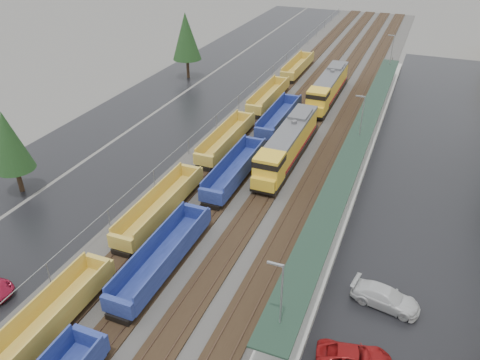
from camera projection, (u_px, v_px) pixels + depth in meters
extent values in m
cube|color=#302D2B|center=(301.00, 118.00, 66.23)|extent=(20.00, 160.00, 0.08)
cube|color=black|center=(261.00, 111.00, 68.09)|extent=(2.60, 160.00, 0.15)
cube|color=#473326|center=(256.00, 109.00, 68.27)|extent=(0.08, 160.00, 0.07)
cube|color=#473326|center=(266.00, 111.00, 67.81)|extent=(0.08, 160.00, 0.07)
cube|color=black|center=(287.00, 115.00, 66.81)|extent=(2.60, 160.00, 0.15)
cube|color=#473326|center=(282.00, 113.00, 66.98)|extent=(0.08, 160.00, 0.07)
cube|color=#473326|center=(292.00, 115.00, 66.52)|extent=(0.08, 160.00, 0.07)
cube|color=black|center=(315.00, 119.00, 65.53)|extent=(2.60, 160.00, 0.15)
cube|color=#473326|center=(310.00, 117.00, 65.70)|extent=(0.08, 160.00, 0.07)
cube|color=#473326|center=(320.00, 119.00, 65.24)|extent=(0.08, 160.00, 0.07)
cube|color=black|center=(343.00, 123.00, 64.24)|extent=(2.60, 160.00, 0.15)
cube|color=#473326|center=(338.00, 122.00, 64.42)|extent=(0.08, 160.00, 0.07)
cube|color=#473326|center=(348.00, 123.00, 63.96)|extent=(0.08, 160.00, 0.07)
cube|color=black|center=(205.00, 103.00, 71.05)|extent=(10.00, 160.00, 0.02)
cube|color=black|center=(148.00, 95.00, 74.26)|extent=(9.00, 160.00, 0.02)
cube|color=black|center=(441.00, 175.00, 52.15)|extent=(16.00, 100.00, 0.02)
cube|color=#9E9B93|center=(356.00, 158.00, 55.03)|extent=(3.00, 80.00, 0.70)
cylinder|color=gray|center=(300.00, 287.00, 34.26)|extent=(0.16, 0.16, 2.40)
cylinder|color=gray|center=(341.00, 188.00, 46.25)|extent=(0.16, 0.16, 2.40)
cylinder|color=gray|center=(365.00, 129.00, 58.24)|extent=(0.16, 0.16, 2.40)
cylinder|color=gray|center=(381.00, 91.00, 70.23)|extent=(0.16, 0.16, 2.40)
cylinder|color=gray|center=(392.00, 64.00, 82.22)|extent=(0.16, 0.16, 2.40)
cube|color=#1A2F22|center=(359.00, 136.00, 53.58)|extent=(2.60, 65.00, 0.15)
cylinder|color=gray|center=(280.00, 314.00, 29.19)|extent=(0.12, 0.12, 8.00)
cube|color=gray|center=(275.00, 264.00, 27.37)|extent=(1.00, 0.15, 0.12)
cylinder|color=gray|center=(360.00, 129.00, 53.17)|extent=(0.12, 0.12, 8.00)
cube|color=gray|center=(360.00, 96.00, 51.35)|extent=(1.00, 0.15, 0.12)
cylinder|color=gray|center=(390.00, 60.00, 77.15)|extent=(0.12, 0.12, 8.00)
cube|color=gray|center=(391.00, 35.00, 75.33)|extent=(1.00, 0.15, 0.12)
cylinder|color=gray|center=(49.00, 273.00, 36.81)|extent=(0.08, 0.08, 2.00)
cylinder|color=gray|center=(109.00, 219.00, 43.21)|extent=(0.08, 0.08, 2.00)
cylinder|color=gray|center=(154.00, 178.00, 49.60)|extent=(0.08, 0.08, 2.00)
cylinder|color=gray|center=(189.00, 147.00, 56.00)|extent=(0.08, 0.08, 2.00)
cylinder|color=gray|center=(216.00, 122.00, 62.39)|extent=(0.08, 0.08, 2.00)
cylinder|color=gray|center=(239.00, 102.00, 68.79)|extent=(0.08, 0.08, 2.00)
cylinder|color=gray|center=(257.00, 85.00, 75.18)|extent=(0.08, 0.08, 2.00)
cylinder|color=gray|center=(273.00, 71.00, 81.58)|extent=(0.08, 0.08, 2.00)
cylinder|color=gray|center=(286.00, 59.00, 87.97)|extent=(0.08, 0.08, 2.00)
cylinder|color=gray|center=(298.00, 49.00, 94.37)|extent=(0.08, 0.08, 2.00)
cylinder|color=gray|center=(308.00, 39.00, 100.76)|extent=(0.08, 0.08, 2.00)
cylinder|color=gray|center=(317.00, 31.00, 107.16)|extent=(0.08, 0.08, 2.00)
cylinder|color=gray|center=(325.00, 24.00, 113.55)|extent=(0.08, 0.08, 2.00)
cylinder|color=gray|center=(332.00, 18.00, 119.95)|extent=(0.08, 0.08, 2.00)
cylinder|color=gray|center=(338.00, 12.00, 126.34)|extent=(0.08, 0.08, 2.00)
cube|color=gray|center=(239.00, 96.00, 68.28)|extent=(0.05, 160.00, 0.05)
cylinder|color=#332316|center=(19.00, 180.00, 48.64)|extent=(0.50, 0.50, 2.70)
cone|color=black|center=(9.00, 141.00, 46.35)|extent=(3.96, 3.96, 6.30)
cylinder|color=#332316|center=(188.00, 68.00, 80.78)|extent=(0.50, 0.50, 3.30)
cone|color=black|center=(186.00, 36.00, 77.99)|extent=(4.84, 4.84, 7.70)
cube|color=black|center=(288.00, 154.00, 54.87)|extent=(2.74, 18.27, 0.37)
cube|color=gold|center=(291.00, 139.00, 54.82)|extent=(2.56, 14.62, 2.74)
cube|color=gold|center=(269.00, 169.00, 48.30)|extent=(2.74, 2.92, 3.11)
cube|color=black|center=(269.00, 161.00, 47.83)|extent=(2.79, 2.97, 0.64)
cube|color=gold|center=(263.00, 184.00, 47.45)|extent=(2.56, 0.91, 1.28)
cube|color=#59595B|center=(292.00, 128.00, 54.07)|extent=(2.60, 14.62, 0.32)
cube|color=maroon|center=(280.00, 146.00, 55.79)|extent=(0.04, 14.62, 0.32)
cube|color=maroon|center=(301.00, 149.00, 54.96)|extent=(0.04, 14.62, 0.32)
cube|color=black|center=(288.00, 157.00, 55.06)|extent=(2.01, 5.48, 0.55)
cube|color=black|center=(271.00, 182.00, 49.90)|extent=(2.19, 3.65, 0.46)
cube|color=black|center=(302.00, 135.00, 60.13)|extent=(2.19, 3.65, 0.46)
cylinder|color=#59595B|center=(294.00, 122.00, 54.66)|extent=(0.64, 0.64, 0.46)
cube|color=#59595B|center=(300.00, 114.00, 56.88)|extent=(2.19, 3.65, 0.46)
cube|color=black|center=(328.00, 96.00, 71.66)|extent=(2.74, 18.27, 0.37)
cube|color=gold|center=(330.00, 84.00, 71.60)|extent=(2.56, 14.62, 2.74)
cube|color=gold|center=(318.00, 100.00, 65.08)|extent=(2.74, 2.92, 3.11)
cube|color=black|center=(318.00, 94.00, 64.62)|extent=(2.79, 2.97, 0.64)
cube|color=gold|center=(314.00, 111.00, 64.23)|extent=(2.56, 0.91, 1.28)
cube|color=#59595B|center=(331.00, 75.00, 70.86)|extent=(2.60, 14.62, 0.32)
cube|color=maroon|center=(321.00, 90.00, 72.58)|extent=(0.04, 14.62, 0.32)
cube|color=maroon|center=(338.00, 92.00, 71.74)|extent=(0.04, 14.62, 0.32)
cube|color=black|center=(328.00, 98.00, 71.85)|extent=(2.01, 5.48, 0.55)
cube|color=black|center=(318.00, 112.00, 66.69)|extent=(2.19, 3.65, 0.46)
cube|color=black|center=(336.00, 85.00, 76.91)|extent=(2.19, 3.65, 0.46)
cylinder|color=#59595B|center=(332.00, 71.00, 71.45)|extent=(0.64, 0.64, 0.46)
cube|color=#59595B|center=(336.00, 67.00, 73.67)|extent=(2.19, 3.65, 0.46)
cube|color=gold|center=(43.00, 330.00, 32.15)|extent=(2.43, 12.74, 0.23)
cube|color=gold|center=(27.00, 316.00, 32.10)|extent=(0.14, 12.74, 1.68)
cube|color=gold|center=(54.00, 326.00, 31.35)|extent=(0.14, 12.74, 1.68)
cube|color=gold|center=(100.00, 264.00, 37.06)|extent=(2.43, 0.47, 1.31)
cube|color=black|center=(97.00, 278.00, 37.01)|extent=(1.87, 2.06, 0.47)
cube|color=gold|center=(161.00, 209.00, 44.95)|extent=(2.43, 12.74, 0.23)
cube|color=gold|center=(150.00, 199.00, 44.90)|extent=(0.14, 12.74, 1.68)
cube|color=gold|center=(171.00, 204.00, 44.15)|extent=(0.14, 12.74, 1.68)
cube|color=gold|center=(121.00, 243.00, 39.38)|extent=(2.43, 0.47, 1.31)
cube|color=gold|center=(192.00, 172.00, 49.86)|extent=(2.43, 0.47, 1.31)
cube|color=black|center=(127.00, 247.00, 40.38)|extent=(1.87, 2.06, 0.47)
cube|color=black|center=(190.00, 182.00, 49.81)|extent=(1.87, 2.06, 0.47)
cube|color=gold|center=(227.00, 142.00, 57.75)|extent=(2.43, 12.74, 0.23)
cube|color=gold|center=(218.00, 134.00, 57.70)|extent=(0.14, 12.74, 1.68)
cube|color=gold|center=(236.00, 137.00, 56.95)|extent=(0.14, 12.74, 1.68)
cube|color=gold|center=(204.00, 160.00, 52.18)|extent=(2.43, 0.47, 1.31)
cube|color=gold|center=(246.00, 117.00, 62.66)|extent=(2.43, 0.47, 1.31)
cube|color=black|center=(206.00, 165.00, 53.18)|extent=(1.87, 2.06, 0.47)
cube|color=black|center=(244.00, 126.00, 62.61)|extent=(1.87, 2.06, 0.47)
cube|color=gold|center=(269.00, 99.00, 70.55)|extent=(2.43, 12.74, 0.23)
cube|color=gold|center=(262.00, 92.00, 70.50)|extent=(0.14, 12.74, 1.68)
cube|color=gold|center=(276.00, 94.00, 69.75)|extent=(0.14, 12.74, 1.68)
cube|color=gold|center=(254.00, 110.00, 64.98)|extent=(2.43, 0.47, 1.31)
cube|color=gold|center=(282.00, 81.00, 75.46)|extent=(2.43, 0.47, 1.31)
cube|color=black|center=(255.00, 114.00, 65.98)|extent=(1.87, 2.06, 0.47)
cube|color=black|center=(280.00, 88.00, 75.41)|extent=(1.87, 2.06, 0.47)
cube|color=gold|center=(298.00, 69.00, 83.35)|extent=(2.43, 12.74, 0.23)
cube|color=gold|center=(292.00, 63.00, 83.30)|extent=(0.14, 12.74, 1.68)
cube|color=gold|center=(304.00, 65.00, 82.55)|extent=(0.14, 12.74, 1.68)
cube|color=gold|center=(287.00, 76.00, 77.78)|extent=(2.43, 0.47, 1.31)
cube|color=gold|center=(307.00, 56.00, 88.26)|extent=(2.43, 0.47, 1.31)
cube|color=black|center=(288.00, 80.00, 78.78)|extent=(1.87, 2.06, 0.47)
cube|color=black|center=(306.00, 61.00, 88.21)|extent=(1.87, 2.06, 0.47)
cube|color=navy|center=(91.00, 339.00, 30.60)|extent=(2.57, 0.49, 1.38)
cube|color=black|center=(86.00, 357.00, 30.55)|extent=(1.98, 2.17, 0.49)
cube|color=navy|center=(163.00, 260.00, 38.42)|extent=(2.57, 12.18, 0.25)
cube|color=navy|center=(149.00, 248.00, 38.37)|extent=(0.15, 12.18, 1.78)
cube|color=navy|center=(176.00, 255.00, 37.57)|extent=(0.15, 12.18, 1.78)
cube|color=navy|center=(118.00, 307.00, 33.04)|extent=(2.57, 0.49, 1.38)
cube|color=navy|center=(197.00, 213.00, 43.10)|extent=(2.57, 0.49, 1.38)
cube|color=black|center=(125.00, 310.00, 34.10)|extent=(1.98, 2.17, 0.49)
cube|color=black|center=(194.00, 226.00, 43.05)|extent=(1.98, 2.17, 0.49)
cube|color=navy|center=(236.00, 173.00, 50.93)|extent=(2.57, 12.18, 0.25)
cube|color=navy|center=(225.00, 164.00, 50.87)|extent=(0.15, 12.18, 1.78)
cube|color=navy|center=(246.00, 168.00, 50.08)|extent=(0.15, 12.18, 1.78)
cube|color=navy|center=(211.00, 196.00, 45.55)|extent=(2.57, 0.49, 1.38)
cube|color=navy|center=(256.00, 144.00, 55.60)|extent=(2.57, 0.49, 1.38)
cube|color=black|center=(214.00, 201.00, 46.60)|extent=(1.98, 2.17, 0.49)
cube|color=black|center=(253.00, 154.00, 55.55)|extent=(1.98, 2.17, 0.49)
cube|color=navy|center=(279.00, 120.00, 63.43)|extent=(2.57, 12.18, 0.25)
cube|color=navy|center=(271.00, 113.00, 63.37)|extent=(0.15, 12.18, 1.78)
cube|color=navy|center=(288.00, 115.00, 62.58)|extent=(0.15, 12.18, 1.78)
cube|color=navy|center=(264.00, 134.00, 58.05)|extent=(2.57, 0.49, 1.38)
cube|color=navy|center=(293.00, 100.00, 68.11)|extent=(2.57, 0.49, 1.38)
cube|color=black|center=(266.00, 139.00, 59.10)|extent=(1.98, 2.17, 0.49)
cube|color=black|center=(291.00, 108.00, 68.05)|extent=(1.98, 2.17, 0.49)
imported|color=maroon|center=(354.00, 359.00, 30.28)|extent=(3.23, 5.31, 1.37)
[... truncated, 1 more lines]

